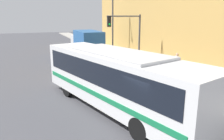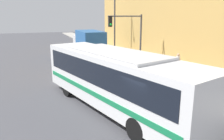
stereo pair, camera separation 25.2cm
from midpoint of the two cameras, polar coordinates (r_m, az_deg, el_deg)
ground_plane at (r=9.87m, az=9.75°, el=-15.00°), size 120.00×120.00×0.00m
sidewalk at (r=29.65m, az=0.00°, el=4.94°), size 2.77×70.00×0.17m
building_facade at (r=25.87m, az=14.71°, el=16.43°), size 6.00×25.61×12.10m
city_bus at (r=11.02m, az=1.34°, el=-1.68°), size 5.26×10.86×3.06m
delivery_truck at (r=26.31m, az=-5.90°, el=7.18°), size 2.37×7.16×3.07m
fire_hydrant at (r=14.18m, az=23.39°, el=-4.51°), size 0.26×0.35×0.71m
traffic_light_pole at (r=19.89m, az=4.85°, el=10.14°), size 3.28×0.35×4.69m
parking_meter at (r=19.41m, az=9.36°, el=2.74°), size 0.14×0.14×1.25m
street_lamp at (r=26.50m, az=0.32°, el=12.89°), size 2.42×0.28×6.83m
pedestrian_near_corner at (r=18.23m, az=17.18°, el=1.61°), size 0.34×0.34×1.70m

